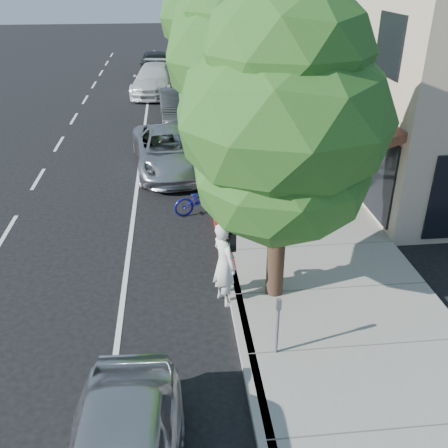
{
  "coord_description": "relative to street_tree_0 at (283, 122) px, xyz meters",
  "views": [
    {
      "loc": [
        -1.24,
        -11.36,
        6.9
      ],
      "look_at": [
        -0.14,
        -0.78,
        1.35
      ],
      "focal_mm": 40.0,
      "sensor_mm": 36.0,
      "label": 1
    }
  ],
  "objects": [
    {
      "name": "ground",
      "position": [
        -0.9,
        2.0,
        -4.17
      ],
      "size": [
        120.0,
        120.0,
        0.0
      ],
      "primitive_type": "plane",
      "color": "black",
      "rests_on": "ground"
    },
    {
      "name": "sidewalk",
      "position": [
        1.4,
        10.0,
        -4.1
      ],
      "size": [
        4.6,
        56.0,
        0.15
      ],
      "primitive_type": "cube",
      "color": "gray",
      "rests_on": "ground"
    },
    {
      "name": "curb",
      "position": [
        -0.9,
        10.0,
        -4.1
      ],
      "size": [
        0.3,
        56.0,
        0.15
      ],
      "primitive_type": "cube",
      "color": "#9E998E",
      "rests_on": "ground"
    },
    {
      "name": "curb_red_segment",
      "position": [
        -0.9,
        3.0,
        -4.1
      ],
      "size": [
        0.32,
        4.0,
        0.15
      ],
      "primitive_type": "cube",
      "color": "maroon",
      "rests_on": "ground"
    },
    {
      "name": "storefront_building",
      "position": [
        8.7,
        20.0,
        -0.67
      ],
      "size": [
        10.0,
        36.0,
        7.0
      ],
      "primitive_type": "cube",
      "color": "#B9A68E",
      "rests_on": "ground"
    },
    {
      "name": "street_tree_0",
      "position": [
        0.0,
        0.0,
        0.0
      ],
      "size": [
        4.31,
        4.31,
        6.82
      ],
      "color": "black",
      "rests_on": "ground"
    },
    {
      "name": "street_tree_1",
      "position": [
        -0.0,
        6.0,
        0.18
      ],
      "size": [
        4.74,
        4.74,
        7.18
      ],
      "color": "black",
      "rests_on": "ground"
    },
    {
      "name": "street_tree_2",
      "position": [
        -0.0,
        12.0,
        0.34
      ],
      "size": [
        4.24,
        4.24,
        7.25
      ],
      "color": "black",
      "rests_on": "ground"
    },
    {
      "name": "street_tree_3",
      "position": [
        -0.0,
        18.0,
        0.27
      ],
      "size": [
        5.32,
        5.32,
        7.48
      ],
      "color": "black",
      "rests_on": "ground"
    },
    {
      "name": "street_tree_4",
      "position": [
        -0.0,
        24.0,
        0.13
      ],
      "size": [
        4.51,
        4.51,
        7.04
      ],
      "color": "black",
      "rests_on": "ground"
    },
    {
      "name": "street_tree_5",
      "position": [
        0.0,
        30.0,
        0.3
      ],
      "size": [
        4.5,
        4.5,
        7.27
      ],
      "color": "black",
      "rests_on": "ground"
    },
    {
      "name": "cyclist",
      "position": [
        -1.16,
        -0.02,
        -3.16
      ],
      "size": [
        0.75,
        0.87,
        2.03
      ],
      "primitive_type": "imported",
      "rotation": [
        0.0,
        0.0,
        2.01
      ],
      "color": "silver",
      "rests_on": "ground"
    },
    {
      "name": "bicycle",
      "position": [
        -1.35,
        4.6,
        -3.7
      ],
      "size": [
        1.92,
        1.08,
        0.95
      ],
      "primitive_type": "imported",
      "rotation": [
        0.0,
        0.0,
        1.83
      ],
      "color": "navy",
      "rests_on": "ground"
    },
    {
      "name": "silver_suv",
      "position": [
        -2.32,
        8.47,
        -3.42
      ],
      "size": [
        3.08,
        5.67,
        1.51
      ],
      "primitive_type": "imported",
      "rotation": [
        0.0,
        0.0,
        0.11
      ],
      "color": "#B4B4B9",
      "rests_on": "ground"
    },
    {
      "name": "dark_sedan",
      "position": [
        -1.83,
        14.31,
        -3.36
      ],
      "size": [
        1.92,
        4.98,
        1.62
      ],
      "primitive_type": "imported",
      "rotation": [
        0.0,
        0.0,
        0.04
      ],
      "color": "black",
      "rests_on": "ground"
    },
    {
      "name": "white_pickup",
      "position": [
        -3.1,
        21.16,
        -3.35
      ],
      "size": [
        2.97,
        5.93,
        1.65
      ],
      "primitive_type": "imported",
      "rotation": [
        0.0,
        0.0,
        -0.12
      ],
      "color": "silver",
      "rests_on": "ground"
    },
    {
      "name": "dark_suv_far",
      "position": [
        -3.1,
        25.6,
        -3.29
      ],
      "size": [
        2.35,
        5.3,
        1.77
      ],
      "primitive_type": "imported",
      "rotation": [
        0.0,
        0.0,
        0.05
      ],
      "color": "black",
      "rests_on": "ground"
    },
    {
      "name": "pedestrian",
      "position": [
        1.38,
        7.33,
        -3.22
      ],
      "size": [
        0.99,
        0.95,
        1.62
      ],
      "primitive_type": "imported",
      "rotation": [
        0.0,
        0.0,
        3.73
      ],
      "color": "black",
      "rests_on": "sidewalk"
    }
  ]
}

